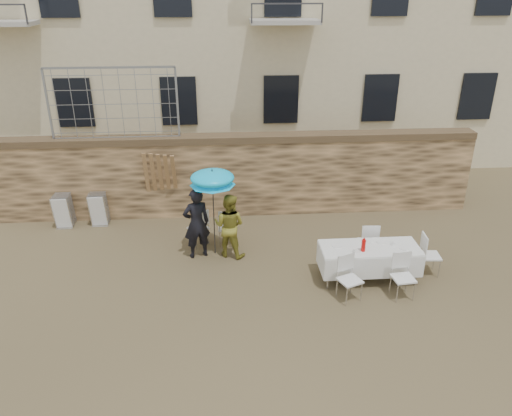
{
  "coord_description": "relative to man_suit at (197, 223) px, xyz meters",
  "views": [
    {
      "loc": [
        -0.31,
        -7.69,
        5.96
      ],
      "look_at": [
        0.4,
        2.2,
        1.4
      ],
      "focal_mm": 35.0,
      "sensor_mm": 36.0,
      "label": 1
    }
  ],
  "objects": [
    {
      "name": "ground",
      "position": [
        0.94,
        -2.63,
        -0.86
      ],
      "size": [
        80.0,
        80.0,
        0.0
      ],
      "primitive_type": "plane",
      "color": "brown",
      "rests_on": "ground"
    },
    {
      "name": "stone_wall",
      "position": [
        0.94,
        2.37,
        0.24
      ],
      "size": [
        13.0,
        0.5,
        2.2
      ],
      "primitive_type": "cube",
      "color": "olive",
      "rests_on": "ground"
    },
    {
      "name": "couple_chair_left",
      "position": [
        0.0,
        0.55,
        -0.38
      ],
      "size": [
        0.67,
        0.67,
        0.96
      ],
      "primitive_type": null,
      "rotation": [
        0.0,
        0.0,
        3.75
      ],
      "color": "white",
      "rests_on": "ground"
    },
    {
      "name": "woman_dress",
      "position": [
        0.75,
        0.0,
        -0.08
      ],
      "size": [
        0.92,
        0.83,
        1.54
      ],
      "primitive_type": "imported",
      "rotation": [
        0.0,
        0.0,
        2.73
      ],
      "color": "gold",
      "rests_on": "ground"
    },
    {
      "name": "man_suit",
      "position": [
        0.0,
        0.0,
        0.0
      ],
      "size": [
        0.72,
        0.58,
        1.71
      ],
      "primitive_type": "imported",
      "rotation": [
        0.0,
        0.0,
        3.46
      ],
      "color": "black",
      "rests_on": "ground"
    },
    {
      "name": "chair_stack_left",
      "position": [
        -3.55,
        2.01,
        -0.4
      ],
      "size": [
        0.46,
        0.55,
        0.92
      ],
      "primitive_type": null,
      "color": "white",
      "rests_on": "ground"
    },
    {
      "name": "table_chair_side",
      "position": [
        5.12,
        -1.14,
        -0.38
      ],
      "size": [
        0.52,
        0.52,
        0.96
      ],
      "primitive_type": null,
      "rotation": [
        0.0,
        0.0,
        1.49
      ],
      "color": "white",
      "rests_on": "ground"
    },
    {
      "name": "chair_stack_right",
      "position": [
        -2.65,
        2.01,
        -0.4
      ],
      "size": [
        0.46,
        0.47,
        0.92
      ],
      "primitive_type": null,
      "color": "white",
      "rests_on": "ground"
    },
    {
      "name": "table_chair_front_left",
      "position": [
        3.12,
        -1.99,
        -0.38
      ],
      "size": [
        0.63,
        0.63,
        0.96
      ],
      "primitive_type": null,
      "rotation": [
        0.0,
        0.0,
        0.39
      ],
      "color": "white",
      "rests_on": "ground"
    },
    {
      "name": "table_chair_front_right",
      "position": [
        4.22,
        -1.99,
        -0.38
      ],
      "size": [
        0.53,
        0.53,
        0.96
      ],
      "primitive_type": null,
      "rotation": [
        0.0,
        0.0,
        0.11
      ],
      "color": "white",
      "rests_on": "ground"
    },
    {
      "name": "soda_bottle",
      "position": [
        3.52,
        -1.39,
        0.05
      ],
      "size": [
        0.09,
        0.09,
        0.26
      ],
      "primitive_type": "cylinder",
      "color": "red",
      "rests_on": "banquet_table"
    },
    {
      "name": "banquet_table",
      "position": [
        3.72,
        -1.24,
        -0.12
      ],
      "size": [
        2.1,
        0.85,
        0.78
      ],
      "color": "white",
      "rests_on": "ground"
    },
    {
      "name": "chain_link_fence",
      "position": [
        -2.06,
        2.37,
        2.24
      ],
      "size": [
        3.2,
        0.06,
        1.8
      ],
      "primitive_type": null,
      "color": "gray",
      "rests_on": "stone_wall"
    },
    {
      "name": "table_chair_back",
      "position": [
        3.92,
        -0.44,
        -0.38
      ],
      "size": [
        0.51,
        0.51,
        0.96
      ],
      "primitive_type": null,
      "rotation": [
        0.0,
        0.0,
        3.08
      ],
      "color": "white",
      "rests_on": "ground"
    },
    {
      "name": "wood_planks",
      "position": [
        -1.05,
        2.08,
        0.14
      ],
      "size": [
        0.7,
        0.2,
        2.0
      ],
      "primitive_type": null,
      "color": "#A37749",
      "rests_on": "ground"
    },
    {
      "name": "umbrella",
      "position": [
        0.4,
        0.1,
        1.01
      ],
      "size": [
        1.03,
        1.03,
        1.98
      ],
      "color": "#3F3F44",
      "rests_on": "ground"
    },
    {
      "name": "couple_chair_right",
      "position": [
        0.7,
        0.55,
        -0.38
      ],
      "size": [
        0.48,
        0.48,
        0.96
      ],
      "primitive_type": null,
      "rotation": [
        0.0,
        0.0,
        3.14
      ],
      "color": "white",
      "rests_on": "ground"
    }
  ]
}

